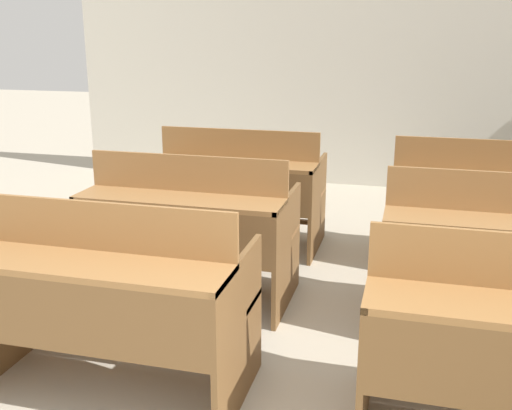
% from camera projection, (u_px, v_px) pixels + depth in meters
% --- Properties ---
extents(wall_back, '(7.15, 0.06, 3.01)m').
position_uv_depth(wall_back, '(383.00, 51.00, 6.47)').
color(wall_back, beige).
rests_on(wall_back, ground_plane).
extents(bench_front_left, '(1.30, 0.72, 0.96)m').
position_uv_depth(bench_front_left, '(107.00, 296.00, 2.82)').
color(bench_front_left, brown).
rests_on(bench_front_left, ground_plane).
extents(bench_second_left, '(1.30, 0.72, 0.96)m').
position_uv_depth(bench_second_left, '(189.00, 226.00, 3.84)').
color(bench_second_left, brown).
rests_on(bench_second_left, ground_plane).
extents(bench_second_right, '(1.30, 0.72, 0.96)m').
position_uv_depth(bench_second_right, '(500.00, 252.00, 3.38)').
color(bench_second_right, brown).
rests_on(bench_second_right, ground_plane).
extents(bench_third_left, '(1.30, 0.72, 0.96)m').
position_uv_depth(bench_third_left, '(239.00, 186.00, 4.83)').
color(bench_third_left, brown).
rests_on(bench_third_left, ground_plane).
extents(bench_third_right, '(1.30, 0.72, 0.96)m').
position_uv_depth(bench_third_right, '(482.00, 202.00, 4.38)').
color(bench_third_right, brown).
rests_on(bench_third_right, ground_plane).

